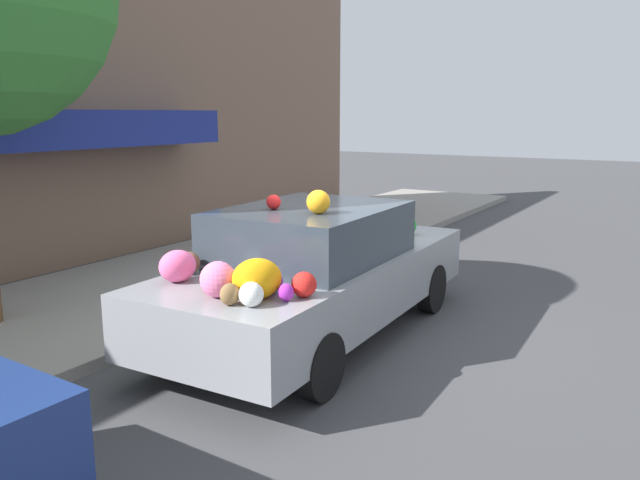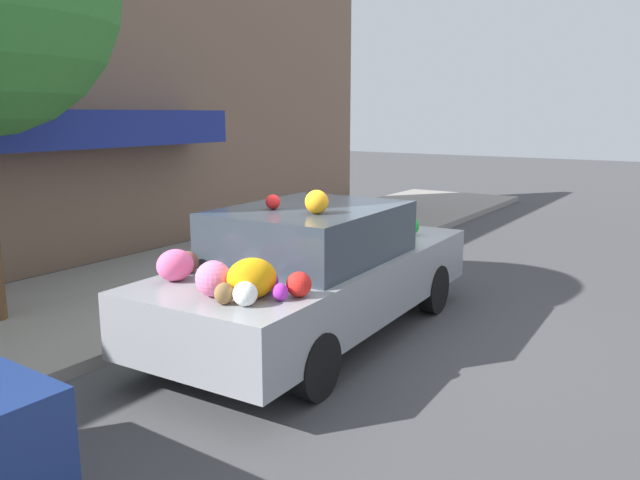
% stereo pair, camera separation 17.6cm
% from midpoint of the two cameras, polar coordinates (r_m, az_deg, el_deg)
% --- Properties ---
extents(ground_plane, '(60.00, 60.00, 0.00)m').
position_cam_midpoint_polar(ground_plane, '(7.05, -1.79, -8.37)').
color(ground_plane, '#424244').
extents(sidewalk_curb, '(24.00, 3.20, 0.13)m').
position_cam_midpoint_polar(sidewalk_curb, '(8.75, -16.75, -4.46)').
color(sidewalk_curb, gray).
rests_on(sidewalk_curb, ground).
extents(building_facade, '(18.00, 1.20, 5.41)m').
position_cam_midpoint_polar(building_facade, '(10.24, -25.77, 11.90)').
color(building_facade, '#846651').
rests_on(building_facade, ground).
extents(fire_hydrant, '(0.20, 0.20, 0.70)m').
position_cam_midpoint_polar(fire_hydrant, '(9.39, -4.35, -0.35)').
color(fire_hydrant, red).
rests_on(fire_hydrant, sidewalk_curb).
extents(art_car, '(4.51, 1.88, 1.68)m').
position_cam_midpoint_polar(art_car, '(6.69, -1.05, -2.78)').
color(art_car, gray).
rests_on(art_car, ground).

